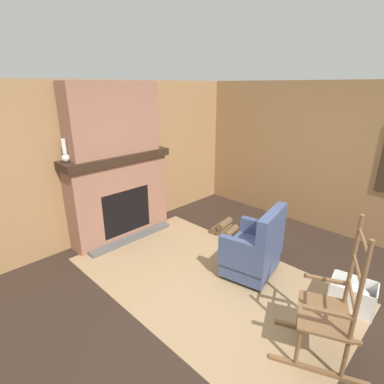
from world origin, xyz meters
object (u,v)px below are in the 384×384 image
(oil_lamp_vase, at_px, (65,154))
(storage_case, at_px, (150,143))
(rocking_chair, at_px, (329,315))
(decorative_plate_on_mantel, at_px, (112,146))
(laundry_basket, at_px, (352,295))
(firewood_stack, at_px, (224,228))
(armchair, at_px, (254,251))

(oil_lamp_vase, distance_m, storage_case, 1.40)
(rocking_chair, xyz_separation_m, oil_lamp_vase, (-3.30, -0.72, 1.02))
(decorative_plate_on_mantel, bearing_deg, rocking_chair, 0.13)
(rocking_chair, bearing_deg, storage_case, -35.57)
(laundry_basket, xyz_separation_m, storage_case, (-3.27, -0.16, 1.26))
(firewood_stack, bearing_deg, decorative_plate_on_mantel, -134.35)
(firewood_stack, height_order, laundry_basket, laundry_basket)
(laundry_basket, bearing_deg, storage_case, -177.28)
(rocking_chair, bearing_deg, decorative_plate_on_mantel, -23.83)
(storage_case, bearing_deg, armchair, -2.60)
(armchair, bearing_deg, decorative_plate_on_mantel, 3.89)
(storage_case, bearing_deg, firewood_stack, 24.73)
(oil_lamp_vase, distance_m, decorative_plate_on_mantel, 0.71)
(rocking_chair, relative_size, firewood_stack, 3.11)
(rocking_chair, xyz_separation_m, laundry_basket, (-0.03, 0.83, -0.28))
(firewood_stack, relative_size, oil_lamp_vase, 1.35)
(armchair, bearing_deg, oil_lamp_vase, 19.78)
(laundry_basket, bearing_deg, rocking_chair, -87.98)
(oil_lamp_vase, xyz_separation_m, decorative_plate_on_mantel, (-0.02, 0.71, 0.01))
(laundry_basket, relative_size, oil_lamp_vase, 1.61)
(laundry_basket, height_order, storage_case, storage_case)
(armchair, distance_m, firewood_stack, 1.21)
(rocking_chair, xyz_separation_m, firewood_stack, (-2.12, 1.22, -0.35))
(rocking_chair, xyz_separation_m, storage_case, (-3.30, 0.68, 0.98))
(oil_lamp_vase, bearing_deg, firewood_stack, 58.66)
(armchair, bearing_deg, rocking_chair, 141.76)
(armchair, bearing_deg, laundry_basket, -178.14)
(laundry_basket, xyz_separation_m, oil_lamp_vase, (-3.27, -1.55, 1.30))
(armchair, height_order, laundry_basket, armchair)
(rocking_chair, distance_m, storage_case, 3.51)
(storage_case, xyz_separation_m, decorative_plate_on_mantel, (-0.02, -0.69, 0.05))
(oil_lamp_vase, height_order, storage_case, oil_lamp_vase)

